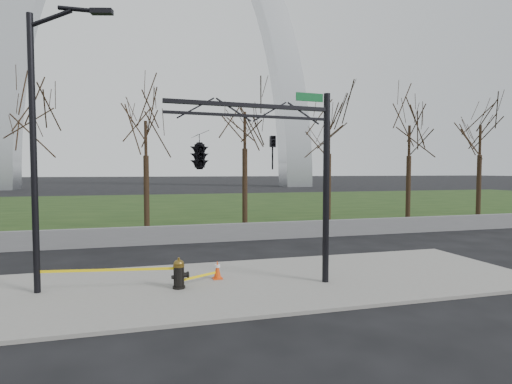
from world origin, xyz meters
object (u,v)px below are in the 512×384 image
object	(u,v)px
traffic_cone	(217,270)
traffic_signal_mast	(226,152)
fire_hydrant	(179,274)
street_light	(41,132)

from	to	relation	value
traffic_cone	traffic_signal_mast	bearing A→B (deg)	-89.82
traffic_signal_mast	fire_hydrant	bearing A→B (deg)	146.55
street_light	traffic_signal_mast	distance (m)	5.25
traffic_cone	street_light	distance (m)	6.63
fire_hydrant	street_light	bearing A→B (deg)	164.98
street_light	traffic_signal_mast	world-z (taller)	street_light
fire_hydrant	traffic_signal_mast	distance (m)	3.91
fire_hydrant	traffic_cone	world-z (taller)	fire_hydrant
traffic_cone	street_light	world-z (taller)	street_light
fire_hydrant	traffic_cone	bearing A→B (deg)	24.07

